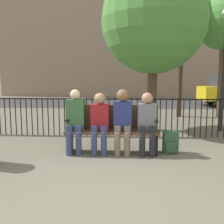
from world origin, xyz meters
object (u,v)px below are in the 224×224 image
Objects in this scene: seated_person_3 at (147,120)px; backpack at (170,143)px; seated_person_0 at (75,118)px; tree_1 at (182,20)px; tree_2 at (154,21)px; park_bench at (112,127)px; tree_0 at (224,24)px; seated_person_1 at (100,120)px; seated_person_2 at (123,118)px.

backpack is at bearing 13.39° from seated_person_3.
seated_person_0 is 0.27× the size of tree_1.
seated_person_0 reaches higher than backpack.
park_bench is at bearing -114.41° from tree_2.
tree_1 reaches higher than tree_0.
tree_1 is at bearing 167.59° from tree_0.
tree_0 is at bearing 49.75° from seated_person_1.
seated_person_1 reaches higher than backpack.
tree_0 is 1.42m from tree_1.
tree_2 reaches higher than tree_0.
park_bench is 6.34m from tree_0.
seated_person_3 is (0.89, 0.00, 0.00)m from seated_person_1.
seated_person_2 is at bearing 0.54° from seated_person_1.
seated_person_1 is 1.43m from backpack.
seated_person_1 is 0.99× the size of seated_person_3.
tree_0 is (3.41, 4.53, 2.59)m from seated_person_2.
tree_2 is at bearing 71.30° from seated_person_2.
seated_person_0 is 0.99× the size of seated_person_2.
seated_person_3 reaches higher than backpack.
seated_person_3 is 0.28× the size of tree_0.
tree_2 is at bearing 65.59° from park_bench.
seated_person_0 is 0.29× the size of tree_0.
seated_person_0 is at bearing -121.25° from tree_1.
tree_0 reaches higher than park_bench.
seated_person_3 is at bearing -11.22° from park_bench.
seated_person_3 is at bearing -0.44° from seated_person_2.
seated_person_0 is 1.89m from backpack.
backpack is (1.13, -0.02, -0.29)m from park_bench.
seated_person_3 is 5.83m from tree_1.
seated_person_3 is 0.26× the size of tree_1.
seated_person_1 is at bearing -179.97° from seated_person_3.
seated_person_2 is at bearing -126.95° from tree_0.
tree_1 reaches higher than tree_2.
backpack is at bearing -103.20° from tree_1.
seated_person_2 reaches higher than seated_person_0.
tree_2 is at bearing 94.19° from backpack.
park_bench is at bearing 168.78° from seated_person_3.
tree_1 reaches higher than park_bench.
tree_2 is at bearing -139.35° from tree_0.
park_bench is 0.42× the size of tree_0.
seated_person_2 is at bearing -173.35° from backpack.
tree_0 reaches higher than backpack.
park_bench is 0.32m from seated_person_2.
tree_2 is (0.97, 2.13, 2.43)m from park_bench.
tree_2 is (0.77, 2.26, 2.23)m from seated_person_2.
seated_person_1 is 3.42m from tree_2.
seated_person_2 is (0.43, 0.00, 0.04)m from seated_person_1.
seated_person_0 is 6.32m from tree_1.
seated_person_0 is at bearing 179.87° from seated_person_3.
tree_1 reaches higher than backpack.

